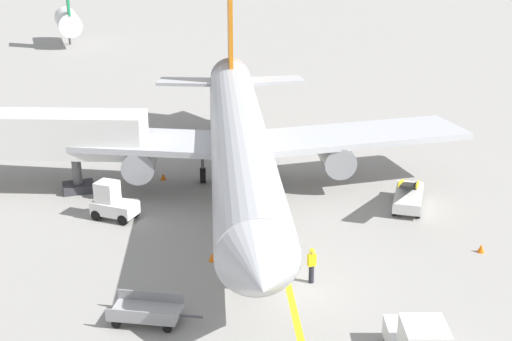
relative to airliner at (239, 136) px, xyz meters
name	(u,v)px	position (x,y,z in m)	size (l,w,h in m)	color
ground_plane	(282,289)	(-1.79, -11.87, -3.42)	(300.00, 300.00, 0.00)	gray
taxi_line_yellow	(277,237)	(-0.14, -6.87, -3.41)	(0.30, 80.00, 0.01)	yellow
airliner	(239,136)	(0.00, 0.00, 0.00)	(27.87, 34.83, 10.10)	#B2B5BA
jet_bridge	(20,134)	(-12.17, 4.13, 0.12)	(12.98, 7.03, 4.85)	silver
baggage_tug_near_wing	(112,203)	(-7.79, -1.73, -2.49)	(2.67, 2.55, 2.10)	silver
belt_loader_forward_hold	(409,195)	(8.21, -5.73, -2.64)	(3.87, 4.83, 2.59)	silver
baggage_cart_loaded	(146,312)	(-7.89, -12.46, -2.95)	(3.70, 2.67, 0.94)	#A5A5A8
ground_crew_marshaller	(312,264)	(-0.34, -11.70, -2.51)	(0.36, 0.24, 1.70)	#26262D
ground_crew_wing_walker	(280,250)	(-1.14, -9.92, -2.51)	(0.36, 0.24, 1.70)	#26262D
safety_cone_nose_left	(212,257)	(-3.98, -8.29, -3.20)	(0.36, 0.36, 0.44)	orange
safety_cone_nose_right	(406,182)	(9.97, -2.61, -3.20)	(0.36, 0.36, 0.44)	orange
safety_cone_wingtip_left	(481,248)	(8.72, -11.70, -3.20)	(0.36, 0.36, 0.44)	orange
safety_cone_wingtip_right	(163,177)	(-4.02, 3.23, -3.20)	(0.36, 0.36, 0.44)	orange
distant_aircraft_far_left	(68,21)	(-5.63, 58.63, -0.20)	(3.00, 10.10, 8.80)	silver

